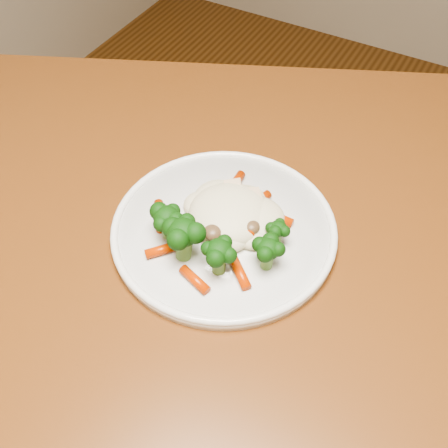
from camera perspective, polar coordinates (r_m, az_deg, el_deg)
dining_table at (r=0.79m, az=8.14°, el=-6.74°), size 1.40×1.21×0.75m
plate at (r=0.71m, az=0.00°, el=-0.72°), size 0.28×0.28×0.01m
meal at (r=0.68m, az=-0.44°, el=0.06°), size 0.19×0.19×0.05m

